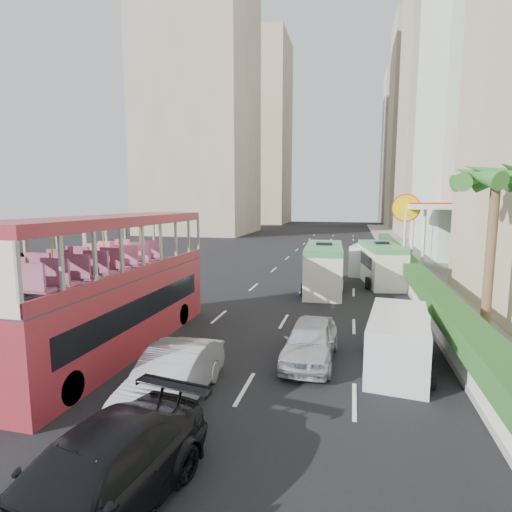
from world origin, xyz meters
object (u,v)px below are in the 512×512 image
(car_silver_lane_a, at_px, (174,401))
(palm_tree, at_px, (490,259))
(minibus_near, at_px, (324,268))
(panel_van_near, at_px, (398,341))
(panel_van_far, at_px, (371,258))
(double_decker_bus, at_px, (114,284))
(minibus_far, at_px, (381,264))
(shell_station, at_px, (443,236))
(car_silver_lane_b, at_px, (310,360))
(van_asset, at_px, (323,287))

(car_silver_lane_a, xyz_separation_m, palm_tree, (9.96, 7.18, 3.38))
(minibus_near, distance_m, panel_van_near, 11.81)
(panel_van_far, height_order, palm_tree, palm_tree)
(double_decker_bus, relative_size, minibus_far, 1.79)
(car_silver_lane_a, height_order, minibus_near, minibus_near)
(minibus_far, bearing_deg, palm_tree, -82.97)
(minibus_far, bearing_deg, shell_station, 45.85)
(car_silver_lane_b, relative_size, panel_van_near, 0.94)
(car_silver_lane_a, bearing_deg, panel_van_near, 31.55)
(van_asset, relative_size, panel_van_far, 0.82)
(double_decker_bus, bearing_deg, minibus_far, 55.34)
(minibus_far, relative_size, panel_van_far, 1.08)
(double_decker_bus, xyz_separation_m, car_silver_lane_b, (7.28, 0.64, -2.53))
(car_silver_lane_b, relative_size, palm_tree, 0.67)
(car_silver_lane_b, xyz_separation_m, shell_station, (8.72, 22.36, 2.75))
(double_decker_bus, distance_m, car_silver_lane_b, 7.73)
(double_decker_bus, height_order, panel_van_far, double_decker_bus)
(car_silver_lane_a, relative_size, panel_van_far, 0.80)
(double_decker_bus, xyz_separation_m, minibus_near, (6.92, 12.12, -1.08))
(car_silver_lane_b, relative_size, panel_van_far, 0.75)
(panel_van_near, distance_m, panel_van_far, 18.76)
(car_silver_lane_a, height_order, car_silver_lane_b, car_silver_lane_a)
(shell_station, bearing_deg, van_asset, -133.22)
(car_silver_lane_b, bearing_deg, shell_station, 70.70)
(car_silver_lane_a, bearing_deg, panel_van_far, 74.12)
(double_decker_bus, bearing_deg, minibus_near, 60.28)
(minibus_near, bearing_deg, van_asset, 92.44)
(car_silver_lane_b, bearing_deg, double_decker_bus, -173.00)
(minibus_near, bearing_deg, shell_station, 47.38)
(shell_station, bearing_deg, double_decker_bus, -124.82)
(minibus_near, height_order, palm_tree, palm_tree)
(minibus_near, distance_m, palm_tree, 10.82)
(double_decker_bus, xyz_separation_m, shell_station, (16.00, 23.00, 0.22))
(double_decker_bus, height_order, palm_tree, palm_tree)
(minibus_near, bearing_deg, double_decker_bus, -122.49)
(van_asset, bearing_deg, car_silver_lane_b, -97.71)
(minibus_near, xyz_separation_m, panel_van_far, (3.20, 7.43, -0.31))
(car_silver_lane_a, xyz_separation_m, panel_van_far, (6.28, 22.74, 1.14))
(minibus_near, bearing_deg, palm_tree, -52.51)
(panel_van_near, bearing_deg, panel_van_far, 97.24)
(minibus_far, xyz_separation_m, palm_tree, (3.24, -11.28, 2.01))
(van_asset, relative_size, panel_van_near, 1.03)
(car_silver_lane_b, xyz_separation_m, minibus_near, (-0.36, 11.49, 1.45))
(minibus_near, distance_m, panel_van_far, 8.10)
(minibus_far, height_order, shell_station, shell_station)
(palm_tree, bearing_deg, minibus_far, 106.03)
(panel_van_near, bearing_deg, car_silver_lane_b, -169.91)
(van_asset, bearing_deg, minibus_near, -94.59)
(panel_van_near, xyz_separation_m, palm_tree, (3.59, 3.20, 2.47))
(double_decker_bus, height_order, panel_van_near, double_decker_bus)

